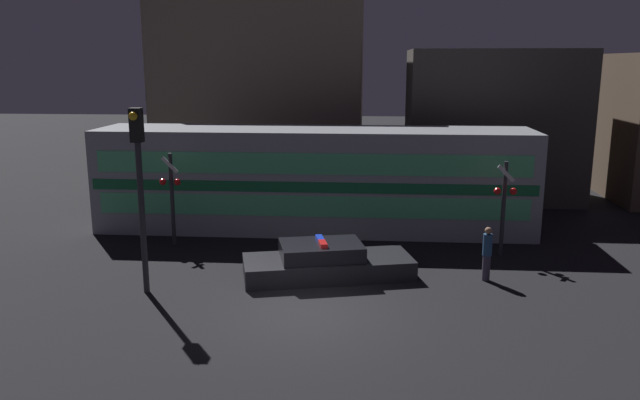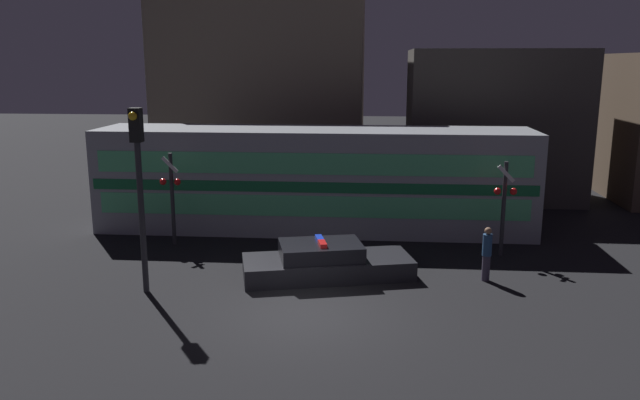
# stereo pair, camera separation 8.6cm
# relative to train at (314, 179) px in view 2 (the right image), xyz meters

# --- Properties ---
(ground_plane) EXTENTS (120.00, 120.00, 0.00)m
(ground_plane) POSITION_rel_train_xyz_m (0.57, -8.38, -1.91)
(ground_plane) COLOR black
(train) EXTENTS (16.23, 3.16, 3.83)m
(train) POSITION_rel_train_xyz_m (0.00, 0.00, 0.00)
(train) COLOR #999EA5
(train) RESTS_ON ground_plane
(police_car) EXTENTS (5.27, 2.99, 1.16)m
(police_car) POSITION_rel_train_xyz_m (0.87, -5.50, -1.49)
(police_car) COLOR black
(police_car) RESTS_ON ground_plane
(pedestrian) EXTENTS (0.27, 0.27, 1.61)m
(pedestrian) POSITION_rel_train_xyz_m (5.55, -5.46, -1.09)
(pedestrian) COLOR #3F384C
(pedestrian) RESTS_ON ground_plane
(crossing_signal_near) EXTENTS (0.73, 0.32, 3.14)m
(crossing_signal_near) POSITION_rel_train_xyz_m (6.47, -3.01, -0.13)
(crossing_signal_near) COLOR #2D2D33
(crossing_signal_near) RESTS_ON ground_plane
(crossing_signal_far) EXTENTS (0.73, 0.32, 3.23)m
(crossing_signal_far) POSITION_rel_train_xyz_m (-4.68, -2.64, -0.08)
(crossing_signal_far) COLOR #2D2D33
(crossing_signal_far) RESTS_ON ground_plane
(traffic_light_corner) EXTENTS (0.30, 0.46, 5.09)m
(traffic_light_corner) POSITION_rel_train_xyz_m (-4.02, -7.20, 1.35)
(traffic_light_corner) COLOR #2D2D33
(traffic_light_corner) RESTS_ON ground_plane
(building_left) EXTENTS (10.25, 6.97, 10.59)m
(building_left) POSITION_rel_train_xyz_m (-3.51, 9.69, 3.38)
(building_left) COLOR #726656
(building_left) RESTS_ON ground_plane
(building_center) EXTENTS (7.75, 4.92, 6.82)m
(building_center) POSITION_rel_train_xyz_m (7.73, 6.48, 1.50)
(building_center) COLOR #47423D
(building_center) RESTS_ON ground_plane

